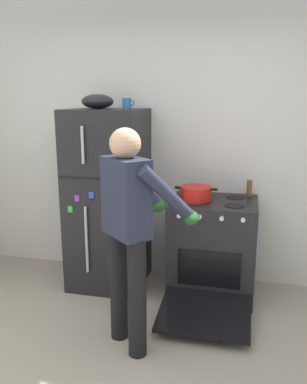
% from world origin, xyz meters
% --- Properties ---
extents(kitchen_wall_back, '(6.00, 0.10, 2.70)m').
position_xyz_m(kitchen_wall_back, '(0.00, 1.95, 1.35)').
color(kitchen_wall_back, silver).
rests_on(kitchen_wall_back, ground).
extents(refrigerator, '(0.68, 0.72, 1.69)m').
position_xyz_m(refrigerator, '(-0.51, 1.57, 0.84)').
color(refrigerator, black).
rests_on(refrigerator, ground).
extents(stove_range, '(0.76, 1.21, 0.90)m').
position_xyz_m(stove_range, '(0.49, 1.55, 0.44)').
color(stove_range, black).
rests_on(stove_range, ground).
extents(person_cook, '(0.68, 0.72, 1.60)m').
position_xyz_m(person_cook, '(-0.00, 0.63, 0.96)').
color(person_cook, black).
rests_on(person_cook, ground).
extents(red_pot, '(0.38, 0.28, 0.13)m').
position_xyz_m(red_pot, '(0.33, 1.52, 0.96)').
color(red_pot, red).
rests_on(red_pot, stove_range).
extents(coffee_mug, '(0.11, 0.08, 0.10)m').
position_xyz_m(coffee_mug, '(-0.32, 1.62, 1.73)').
color(coffee_mug, '#2D6093').
rests_on(coffee_mug, refrigerator).
extents(pepper_mill, '(0.05, 0.05, 0.15)m').
position_xyz_m(pepper_mill, '(0.79, 1.77, 0.97)').
color(pepper_mill, brown).
rests_on(pepper_mill, stove_range).
extents(mixing_bowl, '(0.29, 0.29, 0.13)m').
position_xyz_m(mixing_bowl, '(-0.59, 1.57, 1.75)').
color(mixing_bowl, black).
rests_on(mixing_bowl, refrigerator).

